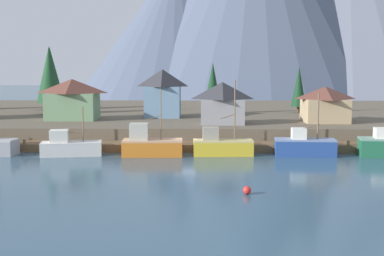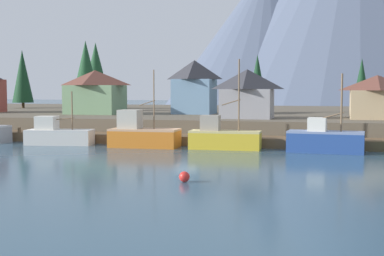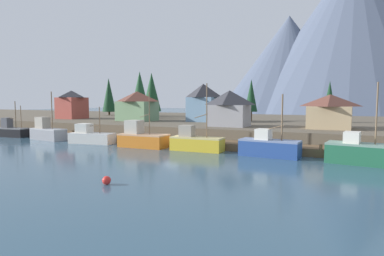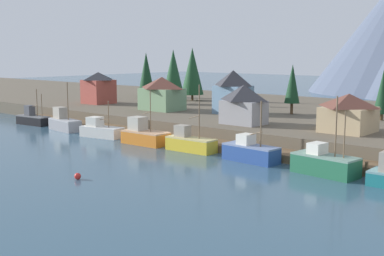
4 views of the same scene
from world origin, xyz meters
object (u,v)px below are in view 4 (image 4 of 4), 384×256
at_px(house_blue, 233,92).
at_px(fishing_boat_yellow, 190,143).
at_px(fishing_boat_black, 33,119).
at_px(fishing_boat_grey, 64,123).
at_px(conifer_mid_right, 383,92).
at_px(channel_buoy, 78,176).
at_px(conifer_near_left, 292,84).
at_px(conifer_back_left, 146,73).
at_px(conifer_mid_left, 173,72).
at_px(fishing_boat_white, 101,130).
at_px(house_green, 162,93).
at_px(house_red, 98,88).
at_px(house_grey, 244,104).
at_px(fishing_boat_orange, 144,135).
at_px(house_tan, 348,112).
at_px(conifer_near_right, 192,71).
at_px(fishing_boat_green, 325,164).
at_px(fishing_boat_blue, 250,152).

bearing_deg(house_blue, fishing_boat_yellow, -67.76).
bearing_deg(fishing_boat_black, fishing_boat_grey, -6.86).
distance_m(conifer_mid_right, channel_buoy, 51.10).
xyz_separation_m(conifer_near_left, conifer_back_left, (-44.85, 7.82, 0.61)).
height_order(fishing_boat_yellow, conifer_mid_left, conifer_mid_left).
bearing_deg(fishing_boat_white, conifer_back_left, 117.41).
bearing_deg(house_green, house_red, 179.61).
bearing_deg(fishing_boat_grey, house_grey, 28.84).
xyz_separation_m(fishing_boat_white, fishing_boat_orange, (9.68, 0.21, 0.20)).
relative_size(fishing_boat_black, house_tan, 1.08).
height_order(house_tan, conifer_back_left, conifer_back_left).
bearing_deg(fishing_boat_grey, conifer_back_left, 122.10).
bearing_deg(fishing_boat_orange, conifer_near_right, 119.72).
bearing_deg(house_grey, conifer_near_left, 93.83).
bearing_deg(house_tan, fishing_boat_yellow, -136.76).
bearing_deg(house_grey, fishing_boat_green, -31.94).
relative_size(fishing_boat_blue, conifer_near_left, 0.86).
distance_m(house_green, conifer_mid_right, 38.63).
height_order(fishing_boat_black, fishing_boat_yellow, fishing_boat_yellow).
relative_size(conifer_near_right, channel_buoy, 16.87).
bearing_deg(fishing_boat_blue, conifer_near_right, 142.12).
xyz_separation_m(fishing_boat_orange, conifer_mid_right, (22.94, 29.98, 5.77)).
bearing_deg(conifer_near_left, conifer_back_left, 170.10).
bearing_deg(house_blue, conifer_near_left, 38.08).
height_order(house_blue, channel_buoy, house_blue).
bearing_deg(fishing_boat_black, conifer_mid_right, 23.27).
xyz_separation_m(fishing_boat_white, conifer_back_left, (-27.22, 35.89, 7.31)).
relative_size(fishing_boat_green, conifer_near_right, 0.73).
height_order(house_red, conifer_mid_right, conifer_mid_right).
distance_m(house_grey, conifer_back_left, 51.76).
height_order(fishing_boat_green, house_blue, house_blue).
bearing_deg(conifer_near_right, conifer_back_left, -179.29).
bearing_deg(conifer_mid_right, conifer_near_left, -171.92).
bearing_deg(fishing_boat_orange, conifer_near_left, 72.06).
relative_size(fishing_boat_orange, conifer_near_left, 0.92).
distance_m(fishing_boat_grey, house_red, 21.95).
distance_m(fishing_boat_green, house_red, 63.57).
bearing_deg(fishing_boat_yellow, house_blue, 109.86).
distance_m(fishing_boat_orange, house_red, 37.23).
xyz_separation_m(fishing_boat_white, fishing_boat_blue, (28.11, 0.45, 0.11)).
distance_m(fishing_boat_grey, fishing_boat_green, 48.35).
height_order(fishing_boat_white, conifer_back_left, conifer_back_left).
distance_m(fishing_boat_black, fishing_boat_green, 58.43).
bearing_deg(house_tan, conifer_near_left, 141.46).
bearing_deg(fishing_boat_black, fishing_boat_white, -7.37).
distance_m(house_grey, conifer_near_right, 39.46).
relative_size(fishing_boat_yellow, house_green, 1.16).
relative_size(fishing_boat_orange, conifer_mid_left, 0.71).
bearing_deg(conifer_back_left, conifer_mid_left, -26.54).
bearing_deg(conifer_back_left, house_tan, -18.73).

